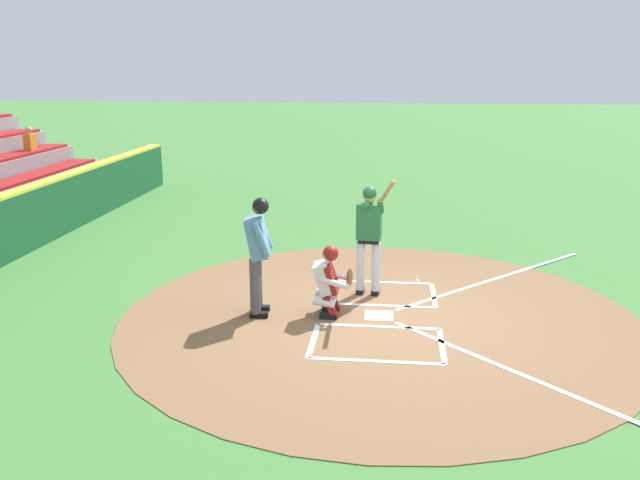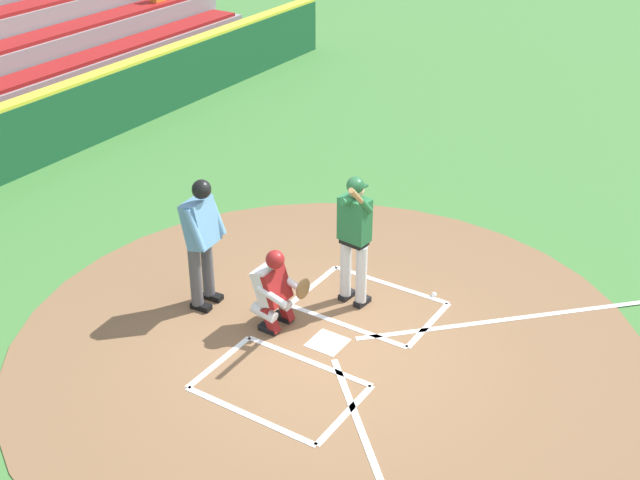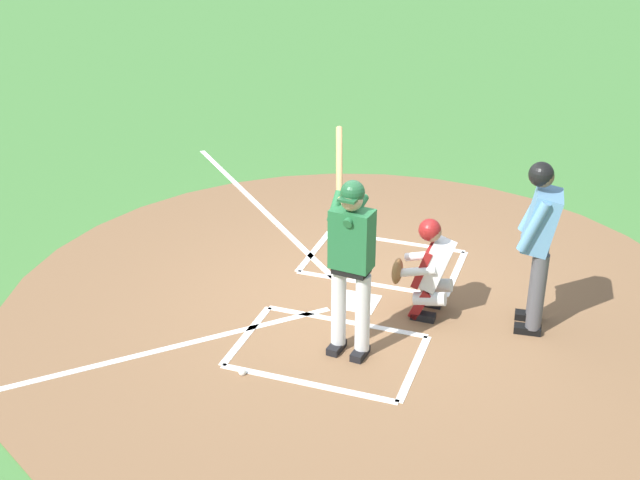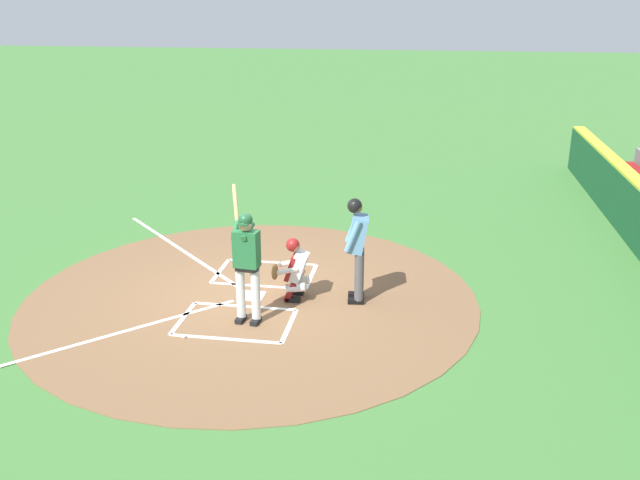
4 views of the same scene
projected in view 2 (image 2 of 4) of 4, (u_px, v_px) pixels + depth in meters
The scene contains 7 objects.
ground_plane at pixel (328, 343), 10.62m from camera, with size 120.00×120.00×0.00m, color #427A38.
dirt_circle at pixel (328, 343), 10.62m from camera, with size 8.00×8.00×0.01m, color brown.
home_plate_and_chalk at pixel (389, 366), 10.20m from camera, with size 7.93×4.91×0.01m.
batter at pixel (355, 232), 10.91m from camera, with size 0.99×0.64×2.13m.
catcher at pixel (275, 287), 10.69m from camera, with size 0.59×0.60×1.13m.
plate_umpire at pixel (201, 235), 10.90m from camera, with size 0.61×0.45×1.86m.
baseball at pixel (434, 295), 11.56m from camera, with size 0.07×0.07×0.07m, color white.
Camera 2 is at (7.36, 4.61, 6.26)m, focal length 47.23 mm.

